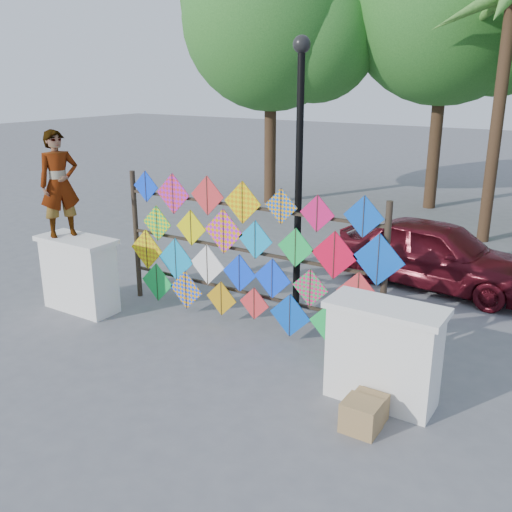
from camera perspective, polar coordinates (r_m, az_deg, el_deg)
name	(u,v)px	position (r m, az deg, el deg)	size (l,w,h in m)	color
ground	(215,342)	(8.76, -4.13, -8.56)	(80.00, 80.00, 0.00)	slate
parapet_left	(79,273)	(10.13, -17.26, -1.68)	(1.40, 0.65, 1.28)	white
parapet_right	(383,353)	(7.17, 12.60, -9.45)	(1.40, 0.65, 1.28)	white
kite_rack	(244,255)	(8.84, -1.18, 0.12)	(4.95, 0.24, 2.38)	#2D2319
tree_west	(274,21)	(17.90, 1.86, 22.46)	(5.85, 5.20, 8.01)	#432C1D
tree_mid	(452,3)	(18.02, 19.02, 22.82)	(6.30, 5.60, 8.61)	#432C1D
palm_tree	(509,23)	(14.54, 24.01, 20.50)	(3.62, 3.62, 5.83)	#432C1D
vendor_woman	(59,184)	(9.97, -19.08, 6.83)	(0.64, 0.42, 1.76)	#99999E
sedan	(437,253)	(11.31, 17.64, 0.24)	(1.52, 3.79, 1.29)	#4F0D16
lamppost	(299,151)	(9.47, 4.36, 10.47)	(0.28, 0.28, 4.46)	black
cardboard_box_near	(361,416)	(6.79, 10.49, -15.47)	(0.41, 0.36, 0.36)	olive
cardboard_box_far	(368,409)	(6.97, 11.17, -14.76)	(0.39, 0.36, 0.33)	olive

